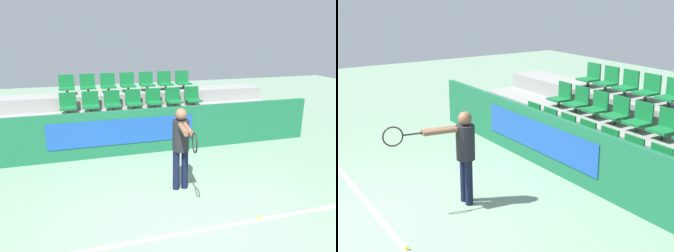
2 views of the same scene
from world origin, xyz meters
TOP-DOWN VIEW (x-y plane):
  - ground_plane at (0.00, 0.00)m, footprint 30.00×30.00m
  - court_baseline at (0.00, -0.13)m, footprint 5.59×0.08m
  - barrier_wall at (-0.02, 3.41)m, footprint 9.12×0.14m
  - bleacher_tier_front at (0.00, 3.95)m, footprint 8.72×0.91m
  - bleacher_tier_middle at (0.00, 4.86)m, footprint 8.72×0.91m
  - bleacher_tier_back at (0.00, 5.77)m, footprint 8.72×0.91m
  - stadium_chair_0 at (-1.82, 4.07)m, footprint 0.45×0.42m
  - stadium_chair_1 at (-1.21, 4.07)m, footprint 0.45×0.42m
  - stadium_chair_2 at (-0.61, 4.07)m, footprint 0.45×0.42m
  - stadium_chair_3 at (0.00, 4.07)m, footprint 0.45×0.42m
  - stadium_chair_4 at (0.61, 4.07)m, footprint 0.45×0.42m
  - stadium_chair_5 at (1.21, 4.07)m, footprint 0.45×0.42m
  - stadium_chair_6 at (1.82, 4.07)m, footprint 0.45×0.42m
  - stadium_chair_7 at (-1.82, 4.98)m, footprint 0.45×0.42m
  - stadium_chair_8 at (-1.21, 4.98)m, footprint 0.45×0.42m
  - stadium_chair_9 at (-0.61, 4.98)m, footprint 0.45×0.42m
  - stadium_chair_10 at (0.00, 4.98)m, footprint 0.45×0.42m
  - stadium_chair_11 at (0.61, 4.98)m, footprint 0.45×0.42m
  - stadium_chair_12 at (1.21, 4.98)m, footprint 0.45×0.42m
  - stadium_chair_14 at (-1.82, 5.89)m, footprint 0.45×0.42m
  - stadium_chair_15 at (-1.21, 5.89)m, footprint 0.45×0.42m
  - stadium_chair_16 at (-0.61, 5.89)m, footprint 0.45×0.42m
  - stadium_chair_17 at (0.00, 5.89)m, footprint 0.45×0.42m
  - stadium_chair_18 at (0.61, 5.89)m, footprint 0.45×0.42m
  - tennis_player at (0.17, 1.24)m, footprint 0.37×1.47m
  - tennis_ball at (1.05, -0.12)m, footprint 0.07×0.07m

SIDE VIEW (x-z plane):
  - ground_plane at x=0.00m, z-range 0.00..0.00m
  - court_baseline at x=0.00m, z-range 0.00..0.01m
  - tennis_ball at x=1.05m, z-range 0.00..0.07m
  - bleacher_tier_front at x=0.00m, z-range 0.00..0.38m
  - bleacher_tier_middle at x=0.00m, z-range 0.00..0.77m
  - barrier_wall at x=-0.02m, z-range 0.00..1.13m
  - bleacher_tier_back at x=0.00m, z-range 0.00..1.15m
  - stadium_chair_0 at x=-1.82m, z-range 0.35..0.92m
  - stadium_chair_1 at x=-1.21m, z-range 0.35..0.92m
  - stadium_chair_2 at x=-0.61m, z-range 0.35..0.92m
  - stadium_chair_3 at x=0.00m, z-range 0.35..0.92m
  - stadium_chair_4 at x=0.61m, z-range 0.35..0.92m
  - stadium_chair_5 at x=1.21m, z-range 0.35..0.92m
  - stadium_chair_6 at x=1.82m, z-range 0.35..0.92m
  - tennis_player at x=0.17m, z-range 0.18..1.78m
  - stadium_chair_7 at x=-1.82m, z-range 0.74..1.31m
  - stadium_chair_8 at x=-1.21m, z-range 0.74..1.31m
  - stadium_chair_9 at x=-0.61m, z-range 0.74..1.31m
  - stadium_chair_10 at x=0.00m, z-range 0.74..1.31m
  - stadium_chair_11 at x=0.61m, z-range 0.74..1.31m
  - stadium_chair_12 at x=1.21m, z-range 0.74..1.31m
  - stadium_chair_14 at x=-1.82m, z-range 1.12..1.69m
  - stadium_chair_15 at x=-1.21m, z-range 1.12..1.69m
  - stadium_chair_16 at x=-0.61m, z-range 1.12..1.69m
  - stadium_chair_17 at x=0.00m, z-range 1.12..1.69m
  - stadium_chair_18 at x=0.61m, z-range 1.12..1.69m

